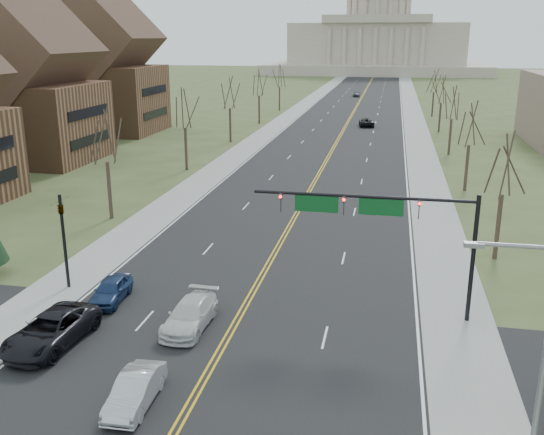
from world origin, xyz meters
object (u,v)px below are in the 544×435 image
at_px(car_far_nb, 367,122).
at_px(car_far_sb, 356,94).
at_px(signal_left, 63,231).
at_px(street_light, 536,359).
at_px(car_sb_inner_second, 190,315).
at_px(car_sb_inner_lead, 135,391).
at_px(car_sb_outer_second, 111,290).
at_px(signal_mast, 380,216).
at_px(car_sb_outer_lead, 51,330).

bearing_deg(car_far_nb, car_far_sb, -91.65).
xyz_separation_m(signal_left, car_far_sb, (9.99, 128.64, -2.96)).
bearing_deg(street_light, car_sb_inner_second, 146.96).
xyz_separation_m(signal_left, car_sb_inner_lead, (9.25, -11.07, -3.02)).
distance_m(signal_left, car_far_sb, 129.06).
xyz_separation_m(car_sb_inner_second, car_far_nb, (5.83, 78.59, -0.01)).
distance_m(car_sb_inner_lead, car_sb_outer_second, 11.21).
bearing_deg(signal_mast, street_light, -68.59).
xyz_separation_m(street_light, car_sb_outer_lead, (-21.29, 6.54, -4.40)).
bearing_deg(car_sb_inner_lead, car_far_nb, 84.35).
bearing_deg(signal_mast, car_sb_inner_second, -158.94).
distance_m(signal_mast, car_far_sb, 129.05).
bearing_deg(car_sb_outer_second, car_far_nb, 77.13).
height_order(car_sb_inner_lead, car_far_nb, car_far_nb).
height_order(car_sb_inner_lead, car_sb_inner_second, car_sb_inner_second).
relative_size(car_sb_inner_lead, car_sb_outer_second, 1.03).
xyz_separation_m(car_sb_outer_lead, car_sb_outer_second, (0.60, 5.55, -0.12)).
bearing_deg(car_far_nb, car_sb_inner_second, 78.72).
xyz_separation_m(signal_left, car_sb_outer_lead, (2.95, -6.96, -2.89)).
xyz_separation_m(street_light, car_sb_inner_lead, (-14.99, 2.43, -4.53)).
xyz_separation_m(signal_mast, car_far_sb, (-8.95, 128.64, -5.01)).
height_order(car_sb_inner_lead, car_far_sb, car_far_sb).
height_order(car_far_nb, car_far_sb, car_far_sb).
relative_size(car_sb_outer_lead, car_far_nb, 1.14).
distance_m(car_sb_outer_second, car_far_nb, 77.12).
relative_size(street_light, car_far_nb, 1.75).
bearing_deg(car_sb_inner_second, car_sb_outer_lead, -151.40).
bearing_deg(car_sb_inner_second, car_far_sb, 91.11).
height_order(street_light, car_far_nb, street_light).
distance_m(car_far_nb, car_far_sb, 54.04).
bearing_deg(car_sb_inner_second, car_far_nb, 87.20).
bearing_deg(car_far_nb, car_sb_outer_second, 74.38).
height_order(signal_left, car_sb_inner_lead, signal_left).
relative_size(signal_mast, car_sb_inner_second, 2.41).
relative_size(signal_left, car_far_sb, 1.38).
height_order(car_sb_outer_lead, car_far_nb, car_sb_outer_lead).
bearing_deg(car_far_nb, car_sb_inner_lead, 79.09).
bearing_deg(street_light, car_far_sb, 95.72).
bearing_deg(car_sb_inner_lead, car_sb_inner_second, 88.35).
bearing_deg(signal_left, car_sb_outer_second, -21.75).
bearing_deg(street_light, car_sb_outer_lead, 162.93).
distance_m(signal_mast, car_sb_inner_second, 11.56).
height_order(car_sb_inner_lead, car_sb_outer_second, car_sb_outer_second).
xyz_separation_m(signal_mast, street_light, (5.29, -13.50, -0.54)).
bearing_deg(signal_mast, car_sb_outer_second, -174.76).
bearing_deg(car_far_nb, signal_left, 71.59).
distance_m(street_light, car_sb_outer_lead, 22.70).
bearing_deg(car_sb_outer_lead, car_sb_inner_second, 31.98).
distance_m(signal_left, street_light, 27.78).
height_order(signal_left, car_sb_inner_second, signal_left).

